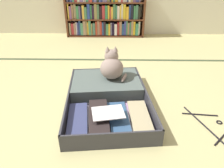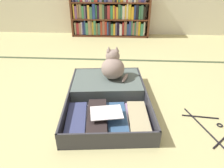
% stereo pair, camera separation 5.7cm
% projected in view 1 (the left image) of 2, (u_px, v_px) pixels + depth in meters
% --- Properties ---
extents(ground_plane, '(10.00, 10.00, 0.00)m').
position_uv_depth(ground_plane, '(90.00, 120.00, 1.46)').
color(ground_plane, tan).
extents(tatami_border, '(4.80, 0.05, 0.00)m').
position_uv_depth(tatami_border, '(101.00, 60.00, 2.48)').
color(tatami_border, '#3A492F').
rests_on(tatami_border, ground_plane).
extents(bookshelf, '(1.27, 0.23, 0.82)m').
position_uv_depth(bookshelf, '(104.00, 11.00, 3.26)').
color(bookshelf, '#5A301D').
rests_on(bookshelf, ground_plane).
extents(open_suitcase, '(0.70, 0.98, 0.12)m').
position_uv_depth(open_suitcase, '(107.00, 95.00, 1.67)').
color(open_suitcase, '#34353D').
rests_on(open_suitcase, ground_plane).
extents(black_cat, '(0.25, 0.23, 0.27)m').
position_uv_depth(black_cat, '(112.00, 66.00, 1.74)').
color(black_cat, gray).
rests_on(black_cat, open_suitcase).
extents(clothes_hanger, '(0.30, 0.45, 0.01)m').
position_uv_depth(clothes_hanger, '(209.00, 125.00, 1.41)').
color(clothes_hanger, black).
rests_on(clothes_hanger, ground_plane).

